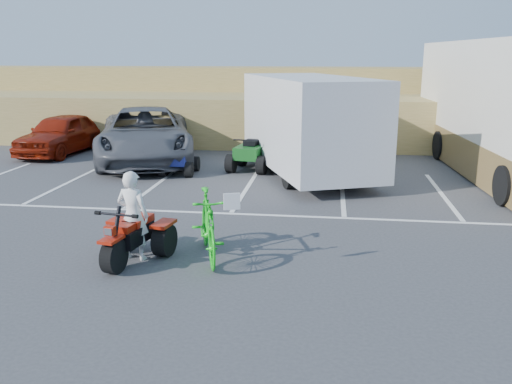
# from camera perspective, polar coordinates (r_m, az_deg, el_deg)

# --- Properties ---
(ground) EXTENTS (100.00, 100.00, 0.00)m
(ground) POSITION_cam_1_polar(r_m,az_deg,el_deg) (10.80, -4.97, -5.90)
(ground) COLOR #3B3B3E
(ground) RESTS_ON ground
(parking_stripes) EXTENTS (28.00, 5.16, 0.01)m
(parking_stripes) POSITION_cam_1_polar(r_m,az_deg,el_deg) (14.50, 1.88, -0.56)
(parking_stripes) COLOR white
(parking_stripes) RESTS_ON ground
(grass_embankment) EXTENTS (40.00, 8.50, 3.10)m
(grass_embankment) POSITION_cam_1_polar(r_m,az_deg,el_deg) (25.57, 2.62, 9.13)
(grass_embankment) COLOR olive
(grass_embankment) RESTS_ON ground
(red_trike_atv) EXTENTS (1.47, 1.81, 1.06)m
(red_trike_atv) POSITION_cam_1_polar(r_m,az_deg,el_deg) (10.37, -12.98, -7.11)
(red_trike_atv) COLOR #A21A09
(red_trike_atv) RESTS_ON ground
(rider) EXTENTS (0.67, 0.50, 1.68)m
(rider) POSITION_cam_1_polar(r_m,az_deg,el_deg) (10.22, -12.83, -2.43)
(rider) COLOR white
(rider) RESTS_ON ground
(green_dirt_bike) EXTENTS (1.23, 2.20, 1.27)m
(green_dirt_bike) POSITION_cam_1_polar(r_m,az_deg,el_deg) (10.11, -5.07, -3.51)
(green_dirt_bike) COLOR #14BF19
(green_dirt_bike) RESTS_ON ground
(grey_pickup) EXTENTS (5.06, 7.41, 1.88)m
(grey_pickup) POSITION_cam_1_polar(r_m,az_deg,el_deg) (19.73, -11.58, 5.92)
(grey_pickup) COLOR #4C4E54
(grey_pickup) RESTS_ON ground
(red_car) EXTENTS (2.12, 4.58, 1.52)m
(red_car) POSITION_cam_1_polar(r_m,az_deg,el_deg) (22.19, -19.85, 5.79)
(red_car) COLOR maroon
(red_car) RESTS_ON ground
(cargo_trailer) EXTENTS (4.83, 7.06, 3.06)m
(cargo_trailer) POSITION_cam_1_polar(r_m,az_deg,el_deg) (17.06, 5.52, 7.28)
(cargo_trailer) COLOR silver
(cargo_trailer) RESTS_ON ground
(rv_motorhome) EXTENTS (3.69, 11.57, 4.09)m
(rv_motorhome) POSITION_cam_1_polar(r_m,az_deg,el_deg) (18.96, 24.93, 7.10)
(rv_motorhome) COLOR silver
(rv_motorhome) RESTS_ON ground
(quad_atv_blue) EXTENTS (1.07, 1.42, 0.91)m
(quad_atv_blue) POSITION_cam_1_polar(r_m,az_deg,el_deg) (17.55, -8.01, 1.92)
(quad_atv_blue) COLOR navy
(quad_atv_blue) RESTS_ON ground
(quad_atv_green) EXTENTS (1.53, 1.89, 1.12)m
(quad_atv_green) POSITION_cam_1_polar(r_m,az_deg,el_deg) (17.96, -0.49, 2.34)
(quad_atv_green) COLOR #125118
(quad_atv_green) RESTS_ON ground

